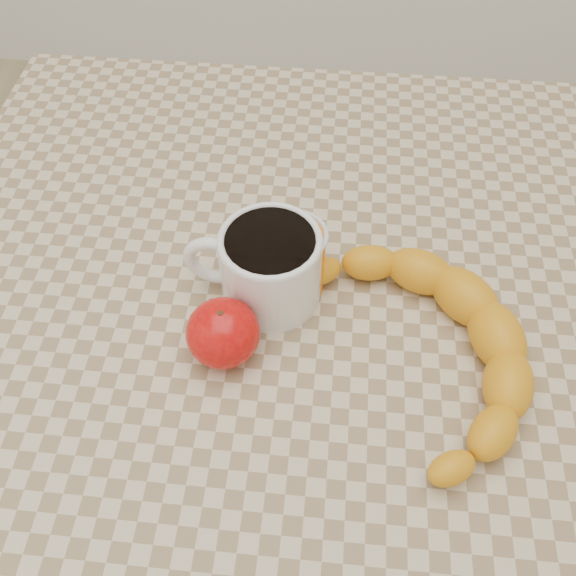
# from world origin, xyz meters

# --- Properties ---
(ground) EXTENTS (3.00, 3.00, 0.00)m
(ground) POSITION_xyz_m (0.00, 0.00, 0.00)
(ground) COLOR tan
(ground) RESTS_ON ground
(table) EXTENTS (0.80, 0.80, 0.75)m
(table) POSITION_xyz_m (0.00, 0.00, 0.66)
(table) COLOR #C5B18B
(table) RESTS_ON ground
(coffee_mug) EXTENTS (0.14, 0.10, 0.08)m
(coffee_mug) POSITION_xyz_m (-0.02, 0.01, 0.79)
(coffee_mug) COLOR white
(coffee_mug) RESTS_ON table
(orange_juice_glass) EXTENTS (0.07, 0.07, 0.08)m
(orange_juice_glass) POSITION_xyz_m (0.00, 0.02, 0.79)
(orange_juice_glass) COLOR orange
(orange_juice_glass) RESTS_ON table
(apple) EXTENTS (0.09, 0.09, 0.06)m
(apple) POSITION_xyz_m (-0.05, -0.07, 0.78)
(apple) COLOR #A00509
(apple) RESTS_ON table
(banana) EXTENTS (0.41, 0.44, 0.05)m
(banana) POSITION_xyz_m (0.13, -0.05, 0.77)
(banana) COLOR orange
(banana) RESTS_ON table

